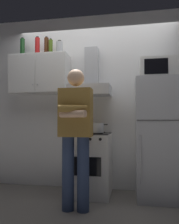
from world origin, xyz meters
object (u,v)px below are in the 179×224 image
refrigerator (159,138)px  bottle_rum_dark (46,47)px  person_standing (76,132)px  cooking_pot (97,128)px  microwave (158,69)px  upper_cabinet (40,75)px  bottle_soda_red (37,47)px  bottle_wine_green (22,48)px  range_hood (91,83)px  stove_oven (89,163)px  bottle_canister_steel (59,48)px  bottle_olive_oil (51,47)px

refrigerator → bottle_rum_dark: bearing=174.2°
person_standing → cooking_pot: size_ratio=5.72×
microwave → person_standing: microwave is taller
microwave → upper_cabinet: bearing=176.5°
person_standing → bottle_soda_red: size_ratio=5.48×
bottle_wine_green → range_hood: bearing=-1.1°
refrigerator → range_hood: bearing=172.5°
upper_cabinet → stove_oven: bearing=-8.9°
upper_cabinet → bottle_rum_dark: size_ratio=2.91×
bottle_canister_steel → bottle_wine_green: bearing=175.6°
cooking_pot → bottle_canister_steel: (-0.61, 0.22, 1.21)m
bottle_canister_steel → bottle_soda_red: 0.37m
stove_oven → bottle_wine_green: size_ratio=2.80×
microwave → bottle_olive_oil: bearing=175.7°
stove_oven → refrigerator: bearing=0.0°
refrigerator → bottle_olive_oil: bearing=175.1°
range_hood → refrigerator: 1.25m
bottle_wine_green → stove_oven: bearing=-7.6°
range_hood → refrigerator: size_ratio=0.47×
stove_oven → bottle_olive_oil: bearing=167.7°
upper_cabinet → bottle_canister_steel: size_ratio=4.30×
stove_oven → microwave: (0.95, 0.02, 1.31)m
bottle_rum_dark → bottle_canister_steel: bearing=-16.2°
microwave → bottle_canister_steel: 1.49m
bottle_soda_red → cooking_pot: bearing=-13.5°
microwave → bottle_wine_green: size_ratio=1.54×
bottle_wine_green → bottle_rum_dark: (0.40, 0.02, -0.00)m
range_hood → bottle_canister_steel: bottle_canister_steel is taller
stove_oven → microwave: microwave is taller
upper_cabinet → microwave: upper_cabinet is taller
upper_cabinet → bottle_canister_steel: bottle_canister_steel is taller
range_hood → bottle_wine_green: (-1.11, 0.02, 0.60)m
upper_cabinet → bottle_olive_oil: bottle_olive_oil is taller
upper_cabinet → bottle_wine_green: bearing=175.7°
stove_oven → bottle_canister_steel: bottle_canister_steel is taller
cooking_pot → bottle_olive_oil: size_ratio=1.10×
upper_cabinet → bottle_canister_steel: bearing=-4.5°
refrigerator → microwave: size_ratio=3.33×
upper_cabinet → bottle_rum_dark: 0.46m
person_standing → cooking_pot: (0.18, 0.49, 0.04)m
stove_oven → bottle_rum_dark: bottle_rum_dark is taller
microwave → bottle_soda_red: bottle_soda_red is taller
upper_cabinet → refrigerator: upper_cabinet is taller
cooking_pot → bottle_wine_green: bearing=167.8°
upper_cabinet → person_standing: (0.75, -0.73, -0.85)m
bottle_wine_green → bottle_soda_red: bearing=-7.2°
bottle_soda_red → bottle_canister_steel: bearing=-2.3°
upper_cabinet → bottle_olive_oil: size_ratio=3.45×
refrigerator → bottle_olive_oil: 2.10m
refrigerator → bottle_olive_oil: bottle_olive_oil is taller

